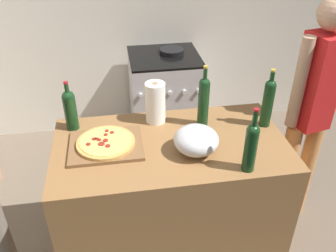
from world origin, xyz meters
The scene contains 12 objects.
ground_plane centered at (0.00, 1.20, -0.01)m, with size 4.68×3.00×0.02m, color #6B5B4C.
counter centered at (0.03, 0.73, 0.46)m, with size 1.31×0.72×0.91m, color olive.
cutting_board centered at (-0.33, 0.75, 0.92)m, with size 0.40×0.32×0.02m, color brown.
pizza centered at (-0.33, 0.75, 0.94)m, with size 0.32×0.32×0.03m.
mixing_bowl centered at (0.15, 0.63, 0.99)m, with size 0.24×0.24×0.15m.
paper_towel_roll centered at (-0.02, 0.98, 1.04)m, with size 0.12×0.12×0.26m.
wine_bottle_amber centered at (-0.52, 0.98, 1.05)m, with size 0.07×0.07×0.30m.
wine_bottle_dark centered at (0.37, 0.45, 1.06)m, with size 0.06×0.06×0.35m.
wine_bottle_clear centered at (0.25, 0.89, 1.08)m, with size 0.07×0.07×0.38m.
wine_bottle_green centered at (0.62, 0.83, 1.08)m, with size 0.06×0.06×0.36m.
stove centered at (0.19, 2.05, 0.45)m, with size 0.62×0.61×0.94m.
person_in_red centered at (0.97, 0.93, 0.93)m, with size 0.35×0.24×1.64m.
Camera 1 is at (-0.25, -0.88, 2.09)m, focal length 38.43 mm.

